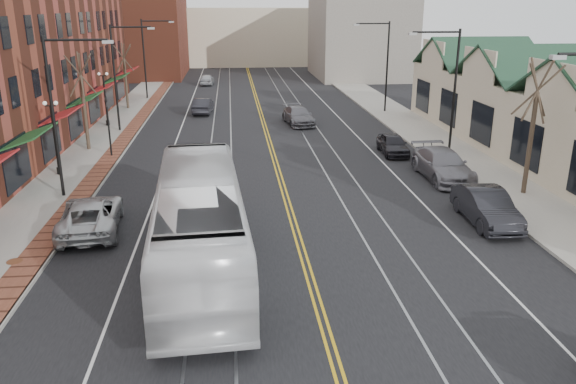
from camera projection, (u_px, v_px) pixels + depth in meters
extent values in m
plane|color=black|center=(339.00, 376.00, 15.20)|extent=(160.00, 160.00, 0.00)
cube|color=gray|center=(74.00, 175.00, 32.89)|extent=(4.00, 120.00, 0.15)
cube|color=gray|center=(468.00, 164.00, 35.19)|extent=(4.00, 120.00, 0.15)
cube|color=beige|center=(564.00, 127.00, 35.06)|extent=(8.00, 36.00, 4.60)
cube|color=brown|center=(132.00, 24.00, 77.47)|extent=(14.00, 18.00, 14.00)
cube|color=beige|center=(245.00, 36.00, 93.94)|extent=(22.00, 14.00, 9.00)
cube|color=slate|center=(360.00, 36.00, 76.20)|extent=(12.00, 16.00, 11.00)
cylinder|color=black|center=(54.00, 119.00, 27.87)|extent=(0.16, 0.16, 8.00)
cylinder|color=black|center=(75.00, 40.00, 26.81)|extent=(3.00, 0.12, 0.12)
cube|color=#999999|center=(108.00, 42.00, 26.98)|extent=(0.50, 0.25, 0.15)
cylinder|color=black|center=(115.00, 79.00, 42.96)|extent=(0.16, 0.16, 8.00)
cylinder|color=black|center=(130.00, 27.00, 41.90)|extent=(3.00, 0.12, 0.12)
cube|color=#999999|center=(151.00, 28.00, 42.07)|extent=(0.50, 0.25, 0.15)
cylinder|color=black|center=(144.00, 59.00, 58.06)|extent=(0.16, 0.16, 8.00)
cylinder|color=black|center=(156.00, 21.00, 56.99)|extent=(3.00, 0.12, 0.12)
cube|color=#999999|center=(171.00, 22.00, 57.17)|extent=(0.50, 0.25, 0.15)
cube|color=#999999|center=(558.00, 57.00, 19.18)|extent=(0.50, 0.25, 0.15)
cylinder|color=black|center=(454.00, 94.00, 35.73)|extent=(0.16, 0.16, 8.00)
cylinder|color=black|center=(437.00, 32.00, 34.38)|extent=(3.00, 0.12, 0.12)
cube|color=#999999|center=(413.00, 34.00, 34.27)|extent=(0.50, 0.25, 0.15)
cylinder|color=black|center=(387.00, 67.00, 50.83)|extent=(0.16, 0.16, 8.00)
cylinder|color=black|center=(373.00, 24.00, 49.47)|extent=(3.00, 0.12, 0.12)
cube|color=#999999|center=(356.00, 25.00, 49.36)|extent=(0.50, 0.25, 0.15)
cylinder|color=black|center=(59.00, 171.00, 32.73)|extent=(0.28, 0.28, 0.40)
cylinder|color=black|center=(55.00, 140.00, 32.16)|extent=(0.14, 0.14, 4.00)
cube|color=black|center=(51.00, 106.00, 31.52)|extent=(0.60, 0.06, 0.06)
sphere|color=white|center=(45.00, 103.00, 31.45)|extent=(0.24, 0.24, 0.24)
sphere|color=white|center=(56.00, 103.00, 31.50)|extent=(0.24, 0.24, 0.24)
cylinder|color=black|center=(108.00, 123.00, 45.94)|extent=(0.28, 0.28, 0.40)
cylinder|color=black|center=(106.00, 101.00, 45.36)|extent=(0.14, 0.14, 4.00)
cube|color=black|center=(103.00, 76.00, 44.73)|extent=(0.60, 0.06, 0.06)
sphere|color=white|center=(99.00, 74.00, 44.65)|extent=(0.24, 0.24, 0.24)
sphere|color=white|center=(107.00, 74.00, 44.71)|extent=(0.24, 0.24, 0.24)
cylinder|color=#382B21|center=(85.00, 113.00, 37.70)|extent=(0.24, 0.24, 4.90)
cylinder|color=#382B21|center=(80.00, 75.00, 36.89)|extent=(0.58, 1.37, 2.90)
cylinder|color=#382B21|center=(80.00, 75.00, 36.89)|extent=(1.60, 0.66, 2.78)
cylinder|color=#382B21|center=(80.00, 75.00, 36.89)|extent=(0.53, 1.23, 2.96)
cylinder|color=#382B21|center=(80.00, 75.00, 36.89)|extent=(1.69, 1.03, 2.64)
cylinder|color=#382B21|center=(80.00, 75.00, 36.89)|extent=(1.78, 1.29, 2.48)
cylinder|color=#382B21|center=(126.00, 84.00, 52.85)|extent=(0.24, 0.24, 4.55)
cylinder|color=#382B21|center=(124.00, 58.00, 52.09)|extent=(0.55, 1.28, 2.69)
cylinder|color=#382B21|center=(124.00, 58.00, 52.09)|extent=(1.49, 0.62, 2.58)
cylinder|color=#382B21|center=(124.00, 58.00, 52.09)|extent=(0.50, 1.15, 2.75)
cylinder|color=#382B21|center=(124.00, 58.00, 52.09)|extent=(1.57, 0.97, 2.45)
cylinder|color=#382B21|center=(124.00, 58.00, 52.09)|extent=(1.66, 1.20, 2.30)
cylinder|color=#382B21|center=(530.00, 144.00, 28.72)|extent=(0.24, 0.24, 5.25)
cylinder|color=#382B21|center=(538.00, 91.00, 27.85)|extent=(0.61, 1.46, 3.10)
cylinder|color=#382B21|center=(538.00, 91.00, 27.85)|extent=(1.70, 0.70, 2.97)
cylinder|color=#382B21|center=(538.00, 91.00, 27.85)|extent=(0.56, 1.31, 3.17)
cylinder|color=#382B21|center=(538.00, 91.00, 27.85)|extent=(1.80, 1.10, 2.82)
cylinder|color=#382B21|center=(538.00, 91.00, 27.85)|extent=(1.90, 1.37, 2.65)
cylinder|color=#592D19|center=(15.00, 261.00, 21.63)|extent=(0.60, 0.60, 0.02)
cylinder|color=black|center=(109.00, 132.00, 36.27)|extent=(0.12, 0.12, 3.20)
imported|color=black|center=(106.00, 105.00, 35.71)|extent=(0.18, 0.15, 0.90)
imported|color=white|center=(200.00, 222.00, 21.00)|extent=(3.79, 13.23, 3.64)
imported|color=#BABEC2|center=(91.00, 215.00, 24.73)|extent=(3.06, 5.63, 1.50)
imported|color=black|center=(486.00, 207.00, 25.59)|extent=(1.83, 4.90, 1.60)
imported|color=slate|center=(443.00, 165.00, 32.18)|extent=(2.43, 5.75, 1.66)
imported|color=#222227|center=(393.00, 144.00, 37.54)|extent=(1.73, 4.05, 1.37)
imported|color=black|center=(203.00, 106.00, 51.51)|extent=(1.84, 4.40, 1.42)
imported|color=slate|center=(298.00, 116.00, 46.84)|extent=(2.60, 5.18, 1.44)
imported|color=#B5B7BC|center=(207.00, 79.00, 69.79)|extent=(1.82, 4.07, 1.36)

